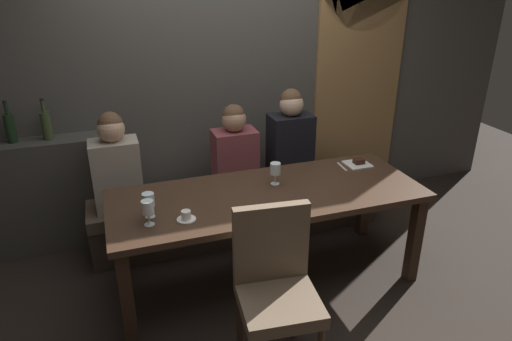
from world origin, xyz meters
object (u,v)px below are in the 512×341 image
(chair_near_side, at_px, (276,280))
(wine_glass_center_front, at_px, (275,169))
(diner_bearded, at_px, (235,150))
(wine_glass_end_left, at_px, (148,209))
(espresso_cup, at_px, (186,216))
(fork_on_table, at_px, (342,167))
(banquette_bench, at_px, (239,211))
(diner_redhead, at_px, (116,164))
(wine_glass_far_left, at_px, (148,201))
(dining_table, at_px, (268,203))
(diner_far_end, at_px, (290,140))
(wine_bottle_dark_red, at_px, (10,127))
(wine_bottle_pale_label, at_px, (46,125))
(dessert_plate, at_px, (358,163))

(chair_near_side, xyz_separation_m, wine_glass_center_front, (0.32, 0.83, 0.30))
(diner_bearded, xyz_separation_m, wine_glass_end_left, (-0.81, -0.90, 0.06))
(espresso_cup, relative_size, fork_on_table, 0.71)
(chair_near_side, bearing_deg, banquette_bench, 81.26)
(diner_redhead, height_order, diner_bearded, diner_redhead)
(wine_glass_far_left, bearing_deg, dining_table, 5.71)
(dining_table, xyz_separation_m, diner_far_end, (0.46, 0.68, 0.19))
(wine_bottle_dark_red, relative_size, wine_glass_far_left, 1.99)
(fork_on_table, bearing_deg, wine_bottle_dark_red, 165.44)
(wine_bottle_pale_label, bearing_deg, wine_glass_far_left, -61.03)
(dining_table, relative_size, wine_bottle_pale_label, 6.75)
(wine_bottle_pale_label, bearing_deg, wine_glass_end_left, -63.64)
(banquette_bench, distance_m, espresso_cup, 1.21)
(dining_table, relative_size, wine_bottle_dark_red, 6.75)
(dining_table, relative_size, wine_glass_end_left, 13.41)
(espresso_cup, height_order, fork_on_table, espresso_cup)
(wine_bottle_dark_red, relative_size, dessert_plate, 1.72)
(dining_table, bearing_deg, wine_bottle_dark_red, 147.96)
(wine_glass_center_front, distance_m, espresso_cup, 0.78)
(banquette_bench, distance_m, diner_redhead, 1.14)
(chair_near_side, relative_size, wine_glass_end_left, 5.98)
(wine_glass_end_left, relative_size, espresso_cup, 1.37)
(diner_far_end, bearing_deg, wine_glass_center_front, -122.22)
(fork_on_table, bearing_deg, diner_bearded, 150.97)
(wine_glass_far_left, bearing_deg, fork_on_table, 11.48)
(wine_glass_center_front, height_order, espresso_cup, wine_glass_center_front)
(chair_near_side, xyz_separation_m, wine_glass_end_left, (-0.62, 0.54, 0.29))
(chair_near_side, bearing_deg, dessert_plate, 41.55)
(wine_bottle_dark_red, bearing_deg, diner_far_end, -10.12)
(dining_table, distance_m, fork_on_table, 0.75)
(banquette_bench, relative_size, fork_on_table, 14.71)
(dining_table, bearing_deg, diner_far_end, 56.16)
(diner_redhead, height_order, diner_far_end, diner_far_end)
(wine_glass_far_left, distance_m, espresso_cup, 0.25)
(wine_bottle_dark_red, distance_m, dessert_plate, 2.71)
(banquette_bench, relative_size, wine_bottle_pale_label, 7.67)
(dining_table, distance_m, banquette_bench, 0.82)
(chair_near_side, height_order, diner_bearded, diner_bearded)
(diner_bearded, relative_size, wine_bottle_pale_label, 2.26)
(espresso_cup, distance_m, dessert_plate, 1.53)
(wine_bottle_pale_label, distance_m, espresso_cup, 1.52)
(wine_bottle_pale_label, relative_size, dessert_plate, 1.72)
(wine_bottle_pale_label, relative_size, fork_on_table, 1.92)
(banquette_bench, bearing_deg, wine_bottle_dark_red, 167.86)
(wine_glass_far_left, height_order, espresso_cup, wine_glass_far_left)
(diner_bearded, bearing_deg, espresso_cup, -122.69)
(fork_on_table, bearing_deg, chair_near_side, -129.86)
(wine_glass_far_left, height_order, fork_on_table, wine_glass_far_left)
(espresso_cup, bearing_deg, dessert_plate, 16.22)
(diner_redhead, distance_m, dessert_plate, 1.89)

